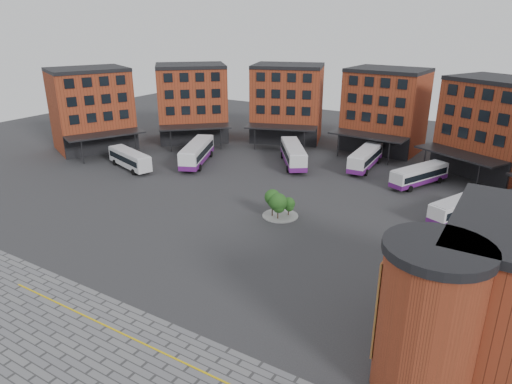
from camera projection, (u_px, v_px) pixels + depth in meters
The scene contains 10 objects.
ground at pixel (208, 252), 47.33m from camera, with size 160.00×160.00×0.00m, color #28282B.
yellow_line at pixel (119, 332), 35.17m from camera, with size 26.00×0.15×0.02m, color gold.
main_building at pixel (320, 116), 77.59m from camera, with size 94.14×42.48×14.60m.
tree_island at pixel (278, 203), 54.77m from camera, with size 4.40×4.40×3.50m.
bus_a at pixel (130, 158), 73.10m from camera, with size 10.59×5.40×2.93m.
bus_b at pixel (197, 152), 75.59m from camera, with size 7.65×12.57×3.52m.
bus_c at pixel (293, 154), 74.90m from camera, with size 9.21×11.53×3.41m.
bus_d at pixel (365, 158), 73.28m from camera, with size 3.26×11.45×3.19m.
bus_e at pixel (419, 175), 65.72m from camera, with size 6.46×10.30×2.89m.
bus_f at pixel (461, 208), 54.47m from camera, with size 6.21×10.07×2.82m.
Camera 1 is at (26.14, -33.27, 22.66)m, focal length 32.00 mm.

